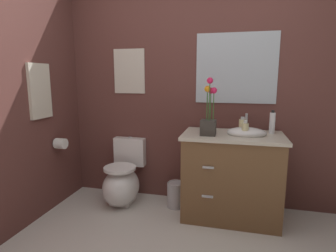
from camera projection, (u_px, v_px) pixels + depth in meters
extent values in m
cube|color=brown|center=(219.00, 88.00, 2.84)|extent=(4.53, 0.05, 2.50)
cube|color=brown|center=(1.00, 91.00, 2.20)|extent=(0.05, 4.24, 2.50)
ellipsoid|color=white|center=(121.00, 187.00, 2.93)|extent=(0.38, 0.48, 0.40)
cube|color=white|center=(123.00, 194.00, 2.99)|extent=(0.22, 0.26, 0.18)
cube|color=white|center=(130.00, 151.00, 3.14)|extent=(0.36, 0.13, 0.32)
cylinder|color=white|center=(120.00, 168.00, 2.87)|extent=(0.34, 0.34, 0.03)
cylinder|color=#B7B7BC|center=(130.00, 138.00, 3.11)|extent=(0.04, 0.04, 0.02)
cube|color=brown|center=(231.00, 178.00, 2.64)|extent=(0.90, 0.52, 0.80)
cube|color=beige|center=(233.00, 136.00, 2.56)|extent=(0.94, 0.56, 0.03)
ellipsoid|color=white|center=(246.00, 133.00, 2.53)|extent=(0.36, 0.26, 0.10)
cylinder|color=#B7B7BC|center=(246.00, 123.00, 2.67)|extent=(0.02, 0.02, 0.18)
cube|color=#B7B7BC|center=(208.00, 168.00, 2.39)|extent=(0.10, 0.02, 0.02)
cube|color=#B7B7BC|center=(207.00, 197.00, 2.44)|extent=(0.10, 0.02, 0.02)
cube|color=#38332D|center=(208.00, 128.00, 2.51)|extent=(0.14, 0.14, 0.14)
cylinder|color=#386B2D|center=(213.00, 106.00, 2.46)|extent=(0.01, 0.01, 0.27)
sphere|color=#E01E51|center=(214.00, 90.00, 2.44)|extent=(0.06, 0.06, 0.06)
cylinder|color=#386B2D|center=(211.00, 105.00, 2.50)|extent=(0.01, 0.01, 0.27)
sphere|color=#E01E51|center=(211.00, 91.00, 2.48)|extent=(0.06, 0.06, 0.06)
cylinder|color=#386B2D|center=(207.00, 104.00, 2.49)|extent=(0.01, 0.01, 0.29)
sphere|color=#E01E51|center=(208.00, 89.00, 2.46)|extent=(0.06, 0.06, 0.06)
cylinder|color=#386B2D|center=(207.00, 105.00, 2.47)|extent=(0.01, 0.01, 0.29)
sphere|color=orange|center=(207.00, 89.00, 2.45)|extent=(0.06, 0.06, 0.06)
cylinder|color=#386B2D|center=(209.00, 101.00, 2.45)|extent=(0.01, 0.01, 0.36)
sphere|color=#E01E51|center=(210.00, 81.00, 2.41)|extent=(0.06, 0.06, 0.06)
cylinder|color=beige|center=(245.00, 130.00, 2.46)|extent=(0.06, 0.06, 0.12)
cylinder|color=silver|center=(245.00, 122.00, 2.45)|extent=(0.03, 0.03, 0.02)
cylinder|color=white|center=(272.00, 123.00, 2.58)|extent=(0.05, 0.05, 0.20)
cylinder|color=black|center=(273.00, 111.00, 2.56)|extent=(0.03, 0.03, 0.02)
cylinder|color=beige|center=(242.00, 126.00, 2.58)|extent=(0.07, 0.07, 0.14)
cylinder|color=#B7B7BC|center=(243.00, 118.00, 2.57)|extent=(0.04, 0.04, 0.02)
cylinder|color=#B7B7BC|center=(176.00, 195.00, 2.89)|extent=(0.18, 0.18, 0.26)
torus|color=#B7B7BC|center=(176.00, 183.00, 2.86)|extent=(0.18, 0.18, 0.01)
cube|color=beige|center=(129.00, 71.00, 3.01)|extent=(0.36, 0.01, 0.48)
cube|color=#B2BCC6|center=(236.00, 68.00, 2.73)|extent=(0.80, 0.01, 0.70)
cube|color=beige|center=(40.00, 91.00, 2.58)|extent=(0.03, 0.28, 0.52)
cylinder|color=white|center=(61.00, 143.00, 2.84)|extent=(0.11, 0.11, 0.11)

